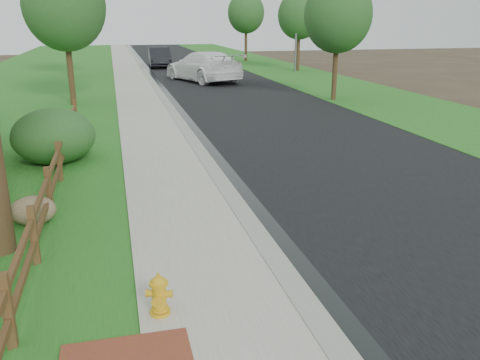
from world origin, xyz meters
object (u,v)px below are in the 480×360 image
object	(u,v)px
white_suv	(203,66)
dark_car_mid	(202,59)
streetlight	(295,9)
ranch_fence	(54,173)
fire_hydrant	(159,296)

from	to	relation	value
white_suv	dark_car_mid	world-z (taller)	white_suv
dark_car_mid	streetlight	distance (m)	9.07
ranch_fence	fire_hydrant	world-z (taller)	ranch_fence
fire_hydrant	streetlight	world-z (taller)	streetlight
dark_car_mid	fire_hydrant	bearing A→B (deg)	99.95
white_suv	dark_car_mid	size ratio (longest dim) A/B	1.60
fire_hydrant	white_suv	bearing A→B (deg)	78.76
dark_car_mid	streetlight	bearing A→B (deg)	163.03
white_suv	streetlight	size ratio (longest dim) A/B	0.82
white_suv	dark_car_mid	xyz separation A→B (m)	(1.54, 9.42, -0.26)
fire_hydrant	streetlight	distance (m)	35.38
fire_hydrant	dark_car_mid	bearing A→B (deg)	79.26
white_suv	ranch_fence	bearing A→B (deg)	51.31
ranch_fence	fire_hydrant	size ratio (longest dim) A/B	26.83
ranch_fence	white_suv	world-z (taller)	white_suv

